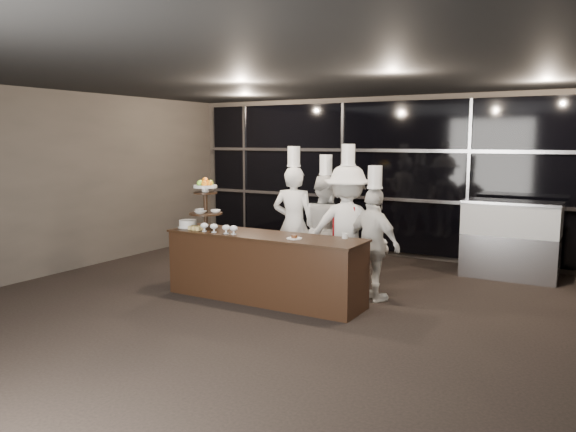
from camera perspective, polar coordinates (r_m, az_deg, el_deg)
The scene contains 14 objects.
room at distance 6.13m, azimuth -3.43°, elevation 1.21°, with size 10.00×10.00×10.00m.
window_wall at distance 10.59m, azimuth 11.50°, elevation 3.84°, with size 8.60×0.10×2.80m.
buffet_counter at distance 7.73m, azimuth -2.41°, elevation -5.19°, with size 2.84×0.74×0.92m.
display_stand at distance 8.16m, azimuth -8.38°, elevation 1.64°, with size 0.48×0.48×0.74m.
compotes at distance 7.79m, azimuth -6.99°, elevation -1.13°, with size 0.61×0.11×0.12m.
layer_cake at distance 8.35m, azimuth -10.12°, elevation -0.79°, with size 0.30×0.30×0.11m.
pastry_squares at distance 8.12m, azimuth -9.34°, elevation -1.20°, with size 0.20×0.13×0.05m.
small_plate at distance 7.29m, azimuth 0.63°, elevation -2.21°, with size 0.20×0.20×0.05m.
chef_cup at distance 7.34m, azimuth 5.81°, elevation -2.02°, with size 0.08×0.08×0.07m, color white.
display_case at distance 9.59m, azimuth 21.67°, elevation -1.86°, with size 1.47×0.64×1.24m.
chef_a at distance 8.62m, azimuth 0.59°, elevation -0.73°, with size 0.74×0.57×2.10m.
chef_b at distance 8.60m, azimuth 3.82°, elevation -1.26°, with size 1.02×0.95×1.98m.
chef_c at distance 8.14m, azimuth 6.04°, elevation -1.26°, with size 1.33×0.99×2.14m.
chef_d at distance 7.72m, azimuth 8.69°, elevation -2.77°, with size 0.99×0.71×1.86m.
Camera 1 is at (3.36, -5.08, 2.20)m, focal length 35.00 mm.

